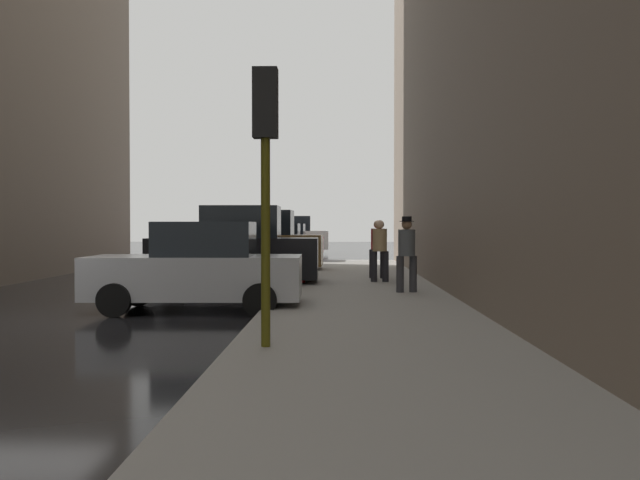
{
  "coord_description": "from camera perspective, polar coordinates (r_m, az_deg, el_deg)",
  "views": [
    {
      "loc": [
        5.42,
        -12.22,
        1.73
      ],
      "look_at": [
        5.02,
        4.78,
        1.37
      ],
      "focal_mm": 40.0,
      "sensor_mm": 36.0,
      "label": 1
    }
  ],
  "objects": [
    {
      "name": "pedestrian_in_red_jacket",
      "position": [
        21.11,
        4.64,
        -0.48
      ],
      "size": [
        0.52,
        0.45,
        1.71
      ],
      "color": "black",
      "rests_on": "sidewalk"
    },
    {
      "name": "pedestrian_with_beanie",
      "position": [
        16.79,
        6.95,
        -0.81
      ],
      "size": [
        0.53,
        0.48,
        1.78
      ],
      "color": "#333338",
      "rests_on": "sidewalk"
    },
    {
      "name": "parked_bronze_suv",
      "position": [
        25.57,
        -4.88,
        -0.34
      ],
      "size": [
        4.64,
        2.14,
        2.25
      ],
      "color": "brown",
      "rests_on": "ground_plane"
    },
    {
      "name": "parked_blue_sedan",
      "position": [
        31.7,
        -3.67,
        -0.37
      ],
      "size": [
        4.25,
        2.15,
        1.79
      ],
      "color": "navy",
      "rests_on": "ground_plane"
    },
    {
      "name": "fire_hydrant",
      "position": [
        19.43,
        -1.52,
        -2.41
      ],
      "size": [
        0.42,
        0.22,
        0.7
      ],
      "color": "red",
      "rests_on": "sidewalk"
    },
    {
      "name": "parked_black_suv",
      "position": [
        19.73,
        -6.73,
        -0.81
      ],
      "size": [
        4.62,
        2.1,
        2.25
      ],
      "color": "black",
      "rests_on": "ground_plane"
    },
    {
      "name": "parked_silver_sedan",
      "position": [
        14.43,
        -9.75,
        -2.3
      ],
      "size": [
        4.24,
        2.13,
        1.79
      ],
      "color": "#B7BABF",
      "rests_on": "ground_plane"
    },
    {
      "name": "parked_white_van",
      "position": [
        42.6,
        -2.38,
        0.29
      ],
      "size": [
        4.65,
        2.15,
        2.25
      ],
      "color": "silver",
      "rests_on": "ground_plane"
    },
    {
      "name": "traffic_light",
      "position": [
        9.3,
        -4.38,
        7.56
      ],
      "size": [
        0.32,
        0.32,
        3.6
      ],
      "color": "#514C0F",
      "rests_on": "sidewalk"
    },
    {
      "name": "sidewalk",
      "position": [
        12.35,
        4.05,
        -6.48
      ],
      "size": [
        4.0,
        40.0,
        0.15
      ],
      "primitive_type": "cube",
      "color": "gray",
      "rests_on": "ground_plane"
    },
    {
      "name": "ground_plane",
      "position": [
        13.48,
        -22.51,
        -6.24
      ],
      "size": [
        120.0,
        120.0,
        0.0
      ],
      "primitive_type": "plane",
      "color": "black"
    },
    {
      "name": "pedestrian_in_tan_coat",
      "position": [
        19.78,
        4.8,
        -0.59
      ],
      "size": [
        0.5,
        0.41,
        1.71
      ],
      "color": "black",
      "rests_on": "sidewalk"
    },
    {
      "name": "parked_red_hatchback",
      "position": [
        36.75,
        -2.98,
        -0.15
      ],
      "size": [
        4.25,
        2.15,
        1.79
      ],
      "color": "#B2191E",
      "rests_on": "ground_plane"
    }
  ]
}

